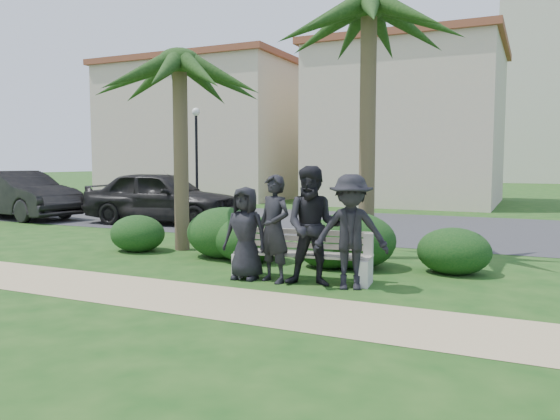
# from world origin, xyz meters

# --- Properties ---
(ground) EXTENTS (160.00, 160.00, 0.00)m
(ground) POSITION_xyz_m (0.00, 0.00, 0.00)
(ground) COLOR #164213
(ground) RESTS_ON ground
(footpath) EXTENTS (30.00, 1.60, 0.01)m
(footpath) POSITION_xyz_m (0.00, -1.80, 0.00)
(footpath) COLOR tan
(footpath) RESTS_ON ground
(asphalt_street) EXTENTS (160.00, 8.00, 0.01)m
(asphalt_street) POSITION_xyz_m (0.00, 8.00, 0.00)
(asphalt_street) COLOR #2D2D30
(asphalt_street) RESTS_ON ground
(stucco_bldg_left) EXTENTS (10.40, 8.40, 7.30)m
(stucco_bldg_left) POSITION_xyz_m (-12.00, 18.00, 3.66)
(stucco_bldg_left) COLOR beige
(stucco_bldg_left) RESTS_ON ground
(stucco_bldg_right) EXTENTS (8.40, 8.40, 7.30)m
(stucco_bldg_right) POSITION_xyz_m (-1.00, 18.00, 3.66)
(stucco_bldg_right) COLOR beige
(stucco_bldg_right) RESTS_ON ground
(street_lamp) EXTENTS (0.36, 0.36, 4.29)m
(street_lamp) POSITION_xyz_m (-9.00, 12.00, 2.94)
(street_lamp) COLOR black
(street_lamp) RESTS_ON ground
(park_bench) EXTENTS (2.32, 0.77, 0.79)m
(park_bench) POSITION_xyz_m (1.08, -0.04, 0.36)
(park_bench) COLOR #A9A08D
(park_bench) RESTS_ON ground
(man_a) EXTENTS (0.77, 0.52, 1.53)m
(man_a) POSITION_xyz_m (0.20, -0.36, 0.77)
(man_a) COLOR black
(man_a) RESTS_ON ground
(man_b) EXTENTS (0.73, 0.60, 1.73)m
(man_b) POSITION_xyz_m (0.72, -0.37, 0.87)
(man_b) COLOR black
(man_b) RESTS_ON ground
(man_c) EXTENTS (1.05, 0.90, 1.88)m
(man_c) POSITION_xyz_m (1.39, -0.33, 0.94)
(man_c) COLOR black
(man_c) RESTS_ON ground
(man_d) EXTENTS (1.28, 0.99, 1.75)m
(man_d) POSITION_xyz_m (1.99, -0.31, 0.88)
(man_d) COLOR black
(man_d) RESTS_ON ground
(hedge_a) EXTENTS (1.24, 1.03, 0.81)m
(hedge_a) POSITION_xyz_m (-3.31, 1.15, 0.41)
(hedge_a) COLOR #0E3311
(hedge_a) RESTS_ON ground
(hedge_b) EXTENTS (1.62, 1.34, 1.05)m
(hedge_b) POSITION_xyz_m (-1.20, 1.32, 0.53)
(hedge_b) COLOR #0E3311
(hedge_b) RESTS_ON ground
(hedge_c) EXTENTS (1.42, 1.18, 0.93)m
(hedge_c) POSITION_xyz_m (-0.55, 1.11, 0.46)
(hedge_c) COLOR #0E3311
(hedge_c) RESTS_ON ground
(hedge_d) EXTENTS (1.62, 1.34, 1.06)m
(hedge_d) POSITION_xyz_m (1.48, 1.39, 0.53)
(hedge_d) COLOR #0E3311
(hedge_d) RESTS_ON ground
(hedge_e) EXTENTS (1.18, 0.97, 0.77)m
(hedge_e) POSITION_xyz_m (1.09, 1.18, 0.38)
(hedge_e) COLOR #0E3311
(hedge_e) RESTS_ON ground
(hedge_f) EXTENTS (1.27, 1.05, 0.83)m
(hedge_f) POSITION_xyz_m (3.26, 1.59, 0.41)
(hedge_f) COLOR #0E3311
(hedge_f) RESTS_ON ground
(palm_left) EXTENTS (3.00, 3.00, 5.00)m
(palm_left) POSITION_xyz_m (-2.54, 1.72, 4.05)
(palm_left) COLOR brown
(palm_left) RESTS_ON ground
(palm_right) EXTENTS (3.00, 3.00, 5.90)m
(palm_right) POSITION_xyz_m (1.43, 2.46, 4.93)
(palm_right) COLOR brown
(palm_right) RESTS_ON ground
(car_a) EXTENTS (5.11, 2.56, 1.67)m
(car_a) POSITION_xyz_m (-6.11, 5.71, 0.84)
(car_a) COLOR black
(car_a) RESTS_ON ground
(car_b) EXTENTS (5.12, 2.37, 1.63)m
(car_b) POSITION_xyz_m (-11.53, 4.92, 0.81)
(car_b) COLOR black
(car_b) RESTS_ON ground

